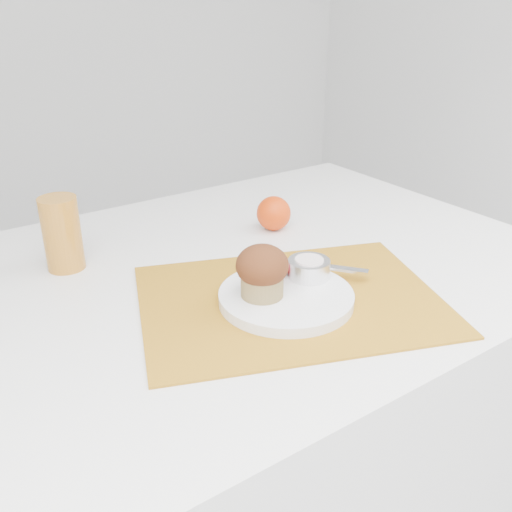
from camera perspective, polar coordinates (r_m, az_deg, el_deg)
table at (r=1.18m, az=-3.29°, el=-18.08°), size 1.20×0.80×0.75m
placemat at (r=0.88m, az=3.43°, el=-4.38°), size 0.54×0.47×0.00m
plate at (r=0.86m, az=3.03°, el=-4.13°), size 0.25×0.25×0.02m
ramekin at (r=0.90m, az=5.31°, el=-1.25°), size 0.08×0.08×0.03m
cream at (r=0.90m, az=5.35°, el=-0.44°), size 0.05×0.05×0.01m
raspberry_near at (r=0.91m, az=2.06°, el=-1.18°), size 0.02×0.02×0.02m
raspberry_far at (r=0.90m, az=2.56°, el=-1.44°), size 0.02×0.02×0.02m
butter_knife at (r=0.94m, az=5.88°, el=-0.93°), size 0.12×0.15×0.00m
orange at (r=1.12m, az=1.78°, el=4.29°), size 0.07×0.07×0.07m
juice_glass at (r=1.01m, az=-18.83°, el=2.13°), size 0.08×0.08×0.13m
muffin at (r=0.83m, az=0.62°, el=-1.48°), size 0.08×0.08×0.08m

